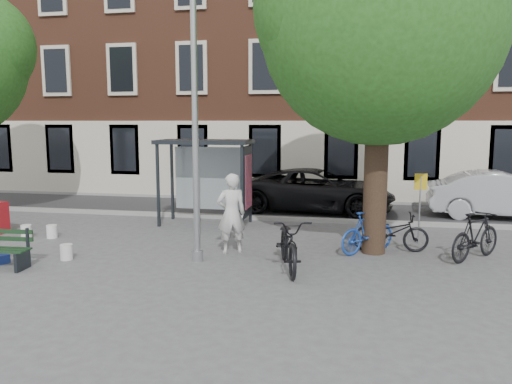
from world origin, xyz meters
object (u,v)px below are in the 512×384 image
object	(u,v)px
bike_a	(391,232)
painter	(231,214)
bike_c	(289,243)
notice_sign	(420,194)
lamppost	(195,139)
bike_b	(368,232)
bus_shelter	(218,163)
car_silver	(503,195)
car_dark	(316,190)
bike_d	(476,236)

from	to	relation	value
bike_a	painter	bearing A→B (deg)	98.17
bike_c	notice_sign	world-z (taller)	notice_sign
lamppost	bike_a	size ratio (longest dim) A/B	3.34
bike_b	notice_sign	distance (m)	1.95
bike_b	notice_sign	world-z (taller)	notice_sign
lamppost	bus_shelter	size ratio (longest dim) A/B	2.14
bike_a	car_silver	bearing A→B (deg)	-42.74
bike_a	bike_b	size ratio (longest dim) A/B	1.06
bike_c	car_silver	distance (m)	9.40
car_dark	notice_sign	bearing A→B (deg)	-140.75
car_dark	bike_b	bearing A→B (deg)	-158.63
bike_c	notice_sign	bearing A→B (deg)	29.03
bike_c	car_silver	world-z (taller)	car_silver
lamppost	bike_c	bearing A→B (deg)	-7.05
bike_a	bike_c	size ratio (longest dim) A/B	0.83
car_dark	bike_a	bearing A→B (deg)	-152.54
bike_c	lamppost	bearing A→B (deg)	158.30
lamppost	car_dark	xyz separation A→B (m)	(2.21, 6.96, -2.03)
bike_d	bike_c	bearing A→B (deg)	64.15
bike_d	car_dark	bearing A→B (deg)	-10.97
bike_b	bike_d	xyz separation A→B (m)	(2.43, -0.15, 0.04)
lamppost	bike_a	world-z (taller)	lamppost
bike_c	car_dark	xyz separation A→B (m)	(0.06, 7.23, 0.18)
painter	car_silver	size ratio (longest dim) A/B	0.42
lamppost	bike_b	size ratio (longest dim) A/B	3.54
lamppost	bus_shelter	xyz separation A→B (m)	(-0.61, 4.11, -0.87)
bike_b	car_silver	bearing A→B (deg)	-84.25
bike_c	car_silver	size ratio (longest dim) A/B	0.47
bike_b	bike_c	distance (m)	2.43
notice_sign	car_silver	bearing A→B (deg)	46.72
bike_d	bus_shelter	bearing A→B (deg)	21.19
bike_a	car_silver	distance (m)	6.44
bike_b	car_dark	bearing A→B (deg)	-27.71
notice_sign	lamppost	bearing A→B (deg)	-159.36
lamppost	bike_c	size ratio (longest dim) A/B	2.76
painter	bike_c	world-z (taller)	painter
bike_a	bike_d	bearing A→B (deg)	-107.27
bus_shelter	bike_d	distance (m)	7.56
bike_b	car_dark	xyz separation A→B (m)	(-1.64, 5.50, 0.24)
painter	bike_b	bearing A→B (deg)	165.26
bike_a	bike_b	distance (m)	0.61
bike_a	bus_shelter	bearing A→B (deg)	59.24
bike_a	bike_d	size ratio (longest dim) A/B	0.98
bike_b	bike_c	world-z (taller)	bike_c
lamppost	bike_d	world-z (taller)	lamppost
painter	bike_d	distance (m)	5.70
bus_shelter	painter	world-z (taller)	bus_shelter
bike_a	lamppost	bearing A→B (deg)	105.93
bike_b	painter	bearing A→B (deg)	57.15
car_dark	notice_sign	distance (m)	5.28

